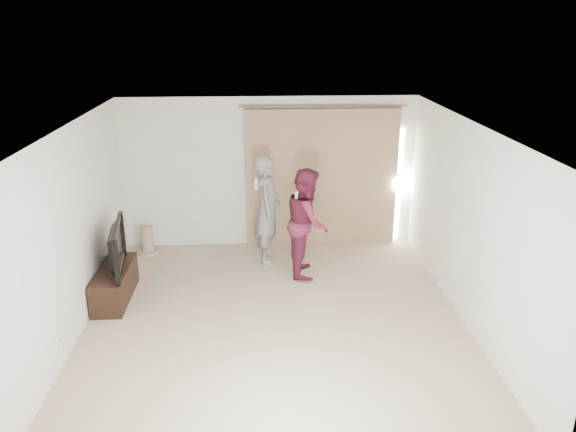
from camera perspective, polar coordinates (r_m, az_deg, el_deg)
The scene contains 10 objects.
floor at distance 7.61m, azimuth -1.30°, elevation -10.62°, with size 5.50×5.50×0.00m, color #C0AC90.
wall_back at distance 9.66m, azimuth -1.92°, elevation 4.40°, with size 5.00×0.04×2.60m, color white.
wall_left at distance 7.41m, azimuth -21.09°, elevation -1.73°, with size 0.04×5.50×2.60m.
ceiling at distance 6.69m, azimuth -1.47°, elevation 9.01°, with size 5.00×5.50×0.01m, color silver.
curtain at distance 9.68m, azimuth 3.53°, elevation 3.82°, with size 2.80×0.11×2.46m.
tv_console at distance 8.43m, azimuth -17.18°, elevation -6.60°, with size 0.42×1.21×0.47m, color black.
tv at distance 8.20m, azimuth -17.57°, elevation -3.06°, with size 1.15×0.15×0.66m, color black.
scratching_post at distance 9.87m, azimuth -14.09°, elevation -2.64°, with size 0.36×0.36×0.48m.
person_man at distance 9.06m, azimuth -2.08°, elevation 0.67°, with size 0.50×0.70×1.78m.
person_woman at distance 8.64m, azimuth 1.98°, elevation -0.62°, with size 0.70×0.87×1.70m.
Camera 1 is at (-0.20, -6.58, 3.82)m, focal length 35.00 mm.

